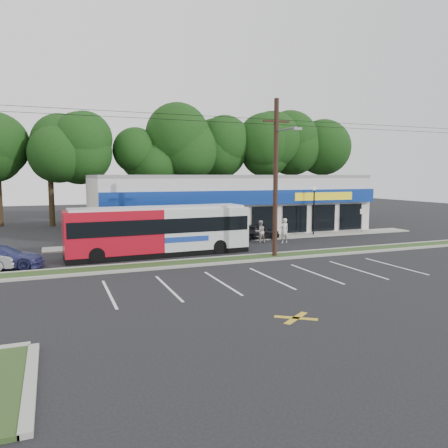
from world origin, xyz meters
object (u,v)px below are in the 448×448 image
Objects in this scene: utility_pole at (274,173)px; car_blue at (1,257)px; sign_post at (362,216)px; car_dark at (256,232)px; metrobus at (159,229)px; lamp_post at (314,205)px; pedestrian_b at (260,232)px; pedestrian_a at (284,231)px.

utility_pole is 16.75m from car_blue.
car_dark is (-10.72, -0.07, -0.88)m from sign_post.
car_blue is (-29.00, -4.93, -0.89)m from sign_post.
sign_post is at bearing -66.86° from car_blue.
car_dark is 0.85× the size of car_blue.
car_blue is at bearing 102.65° from car_dark.
car_dark is 18.92m from car_blue.
sign_post is (13.17, 7.65, -3.86)m from utility_pole.
metrobus is at bearing 111.79° from car_dark.
lamp_post reaches higher than car_dark.
car_blue is at bearing -170.35° from sign_post.
pedestrian_b is at bearing -66.47° from car_blue.
utility_pole reaches higher than pedestrian_b.
pedestrian_a is at bearing -156.12° from car_dark.
utility_pole reaches higher than car_dark.
utility_pole is 7.68m from pedestrian_b.
utility_pole is 22.47× the size of sign_post.
pedestrian_b is (8.51, 2.30, -0.82)m from metrobus.
metrobus is 9.41m from car_blue.
lamp_post is at bearing -166.09° from pedestrian_b.
car_blue is 19.65m from pedestrian_a.
sign_post is 1.26× the size of pedestrian_b.
utility_pole reaches higher than car_blue.
sign_post is at bearing -91.83° from car_dark.
sign_post is at bearing -175.01° from pedestrian_b.
pedestrian_a is (3.68, 5.07, -4.44)m from utility_pole.
utility_pole is at bearing -149.85° from sign_post.
lamp_post reaches higher than pedestrian_a.
lamp_post is 2.18× the size of pedestrian_a.
pedestrian_b is (-1.69, 0.80, -0.09)m from pedestrian_a.
utility_pole is 28.28× the size of pedestrian_b.
car_dark reaches higher than car_blue.
car_dark is 2.23× the size of pedestrian_b.
lamp_post is (8.17, 7.87, -2.74)m from utility_pole.
car_dark is (2.45, 7.57, -4.74)m from utility_pole.
metrobus is 8.85m from pedestrian_b.
pedestrian_a reaches higher than car_dark.
pedestrian_a reaches higher than car_blue.
metrobus is (-6.52, 3.57, -3.71)m from utility_pole.
sign_post is at bearing 9.56° from metrobus.
pedestrian_a is (10.20, 1.50, -0.73)m from metrobus.
metrobus is 6.83× the size of pedestrian_b.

